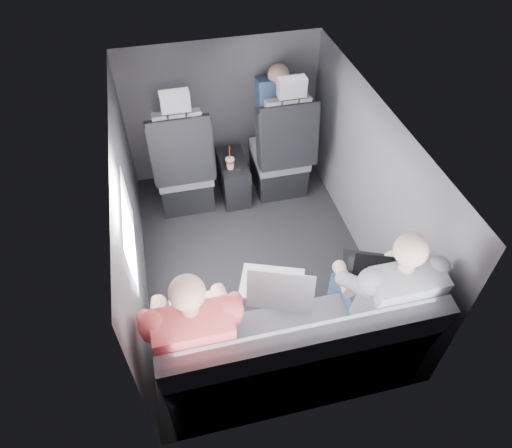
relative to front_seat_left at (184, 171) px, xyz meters
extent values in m
plane|color=black|center=(0.45, -0.84, -0.40)|extent=(2.60, 2.60, 0.00)
plane|color=#B2B2AD|center=(0.45, -0.84, 0.95)|extent=(2.60, 2.60, 0.00)
cube|color=#56565B|center=(-0.45, -0.84, 0.27)|extent=(0.02, 2.60, 1.35)
cube|color=#56565B|center=(1.35, -0.84, 0.27)|extent=(0.02, 2.60, 1.35)
cube|color=#56565B|center=(0.45, 0.46, 0.27)|extent=(1.80, 0.02, 1.35)
cube|color=#56565B|center=(0.45, -2.14, 0.27)|extent=(1.80, 0.02, 1.35)
cube|color=white|center=(-0.43, -1.14, 0.50)|extent=(0.02, 0.75, 0.42)
cube|color=black|center=(0.90, -0.17, 0.40)|extent=(0.35, 0.11, 0.59)
cube|color=black|center=(0.00, 0.08, -0.25)|extent=(0.46, 0.48, 0.30)
cube|color=#5A5A5E|center=(0.00, 0.06, -0.02)|extent=(0.48, 0.46, 0.14)
cube|color=#5A5A5E|center=(0.00, -0.14, 0.35)|extent=(0.38, 0.18, 0.61)
cube|color=black|center=(-0.22, -0.14, 0.32)|extent=(0.08, 0.21, 0.53)
cube|color=black|center=(0.22, -0.14, 0.32)|extent=(0.08, 0.21, 0.53)
cube|color=black|center=(0.00, -0.20, 0.34)|extent=(0.50, 0.11, 0.58)
cube|color=#5A5A5E|center=(0.00, -0.18, 0.79)|extent=(0.22, 0.10, 0.15)
cube|color=black|center=(0.90, 0.08, -0.25)|extent=(0.46, 0.48, 0.30)
cube|color=#5A5A5E|center=(0.90, 0.06, -0.02)|extent=(0.48, 0.46, 0.14)
cube|color=#5A5A5E|center=(0.90, -0.14, 0.35)|extent=(0.38, 0.18, 0.61)
cube|color=black|center=(0.68, -0.14, 0.32)|extent=(0.08, 0.21, 0.53)
cube|color=black|center=(1.12, -0.14, 0.32)|extent=(0.08, 0.21, 0.53)
cube|color=black|center=(0.90, -0.20, 0.34)|extent=(0.50, 0.11, 0.58)
cube|color=#5A5A5E|center=(0.90, -0.18, 0.79)|extent=(0.22, 0.10, 0.15)
cube|color=black|center=(0.45, 0.04, -0.20)|extent=(0.24, 0.48, 0.40)
cylinder|color=black|center=(0.40, -0.08, 0.00)|extent=(0.09, 0.09, 0.01)
cylinder|color=black|center=(0.51, -0.08, 0.00)|extent=(0.09, 0.09, 0.01)
cube|color=#5A5A5E|center=(0.45, -1.86, -0.18)|extent=(1.60, 0.50, 0.45)
cube|color=#5A5A5E|center=(0.45, -2.09, 0.28)|extent=(1.60, 0.17, 0.47)
cylinder|color=red|center=(0.41, -0.07, 0.09)|extent=(0.08, 0.08, 0.02)
cylinder|color=white|center=(0.41, -0.07, 0.11)|extent=(0.08, 0.08, 0.01)
cylinder|color=red|center=(0.41, -0.07, 0.18)|extent=(0.01, 0.01, 0.13)
cube|color=white|center=(-0.10, -1.62, 0.19)|extent=(0.32, 0.24, 0.02)
cube|color=silver|center=(-0.10, -1.63, 0.20)|extent=(0.26, 0.14, 0.00)
cube|color=white|center=(-0.10, -1.55, 0.20)|extent=(0.09, 0.05, 0.00)
cube|color=white|center=(-0.10, -1.76, 0.30)|extent=(0.31, 0.09, 0.21)
cube|color=white|center=(-0.10, -1.75, 0.30)|extent=(0.27, 0.07, 0.18)
cube|color=silver|center=(0.40, -1.53, 0.19)|extent=(0.48, 0.41, 0.02)
cube|color=silver|center=(0.40, -1.55, 0.20)|extent=(0.36, 0.26, 0.00)
cube|color=silver|center=(0.40, -1.45, 0.20)|extent=(0.13, 0.10, 0.00)
cube|color=silver|center=(0.40, -1.71, 0.33)|extent=(0.41, 0.22, 0.27)
cube|color=white|center=(0.40, -1.70, 0.33)|extent=(0.35, 0.19, 0.23)
cube|color=black|center=(1.05, -1.53, 0.19)|extent=(0.39, 0.33, 0.02)
cube|color=black|center=(1.05, -1.55, 0.20)|extent=(0.29, 0.22, 0.00)
cube|color=black|center=(1.05, -1.46, 0.20)|extent=(0.11, 0.08, 0.00)
cube|color=black|center=(1.05, -1.67, 0.30)|extent=(0.32, 0.19, 0.22)
cube|color=white|center=(1.05, -1.67, 0.30)|extent=(0.28, 0.16, 0.18)
cube|color=#313136|center=(-0.25, -1.74, 0.12)|extent=(0.15, 0.45, 0.13)
cube|color=#313136|center=(-0.03, -1.74, 0.12)|extent=(0.15, 0.45, 0.13)
cube|color=#313136|center=(-0.25, -1.51, -0.18)|extent=(0.13, 0.13, 0.45)
cube|color=#313136|center=(-0.03, -1.51, -0.18)|extent=(0.13, 0.13, 0.45)
cube|color=#C03F46|center=(-0.14, -1.94, 0.36)|extent=(0.41, 0.27, 0.55)
sphere|color=tan|center=(-0.14, -1.91, 0.76)|extent=(0.18, 0.18, 0.18)
cylinder|color=tan|center=(-0.34, -1.66, 0.27)|extent=(0.11, 0.28, 0.12)
cylinder|color=tan|center=(0.07, -1.66, 0.27)|extent=(0.11, 0.28, 0.12)
cube|color=navy|center=(0.92, -1.74, 0.12)|extent=(0.15, 0.45, 0.13)
cube|color=navy|center=(1.14, -1.74, 0.12)|extent=(0.15, 0.45, 0.13)
cube|color=navy|center=(0.92, -1.51, -0.18)|extent=(0.13, 0.13, 0.45)
cube|color=navy|center=(1.14, -1.51, -0.18)|extent=(0.13, 0.13, 0.45)
cube|color=slate|center=(1.03, -1.94, 0.36)|extent=(0.41, 0.27, 0.55)
sphere|color=tan|center=(1.03, -1.91, 0.76)|extent=(0.18, 0.18, 0.18)
cylinder|color=tan|center=(0.83, -1.66, 0.27)|extent=(0.11, 0.28, 0.12)
cylinder|color=tan|center=(1.23, -1.66, 0.27)|extent=(0.11, 0.28, 0.12)
cube|color=navy|center=(0.92, 0.24, 0.38)|extent=(0.38, 0.24, 0.54)
sphere|color=tan|center=(0.92, 0.26, 0.67)|extent=(0.19, 0.19, 0.19)
cube|color=navy|center=(0.92, 0.30, 0.09)|extent=(0.32, 0.38, 0.11)
camera|label=1|loc=(-0.12, -3.25, 2.53)|focal=32.00mm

